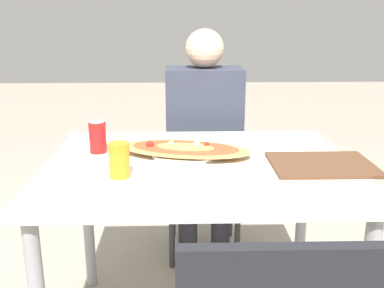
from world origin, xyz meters
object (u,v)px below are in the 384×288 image
at_px(drink_glass, 119,160).
at_px(soda_can, 98,137).
at_px(person_seated, 204,129).
at_px(chair_far_seated, 203,160).
at_px(pizza_main, 185,150).
at_px(dining_table, 199,182).

bearing_deg(drink_glass, soda_can, 113.28).
xyz_separation_m(person_seated, drink_glass, (-0.32, -0.80, 0.10)).
height_order(chair_far_seated, person_seated, person_seated).
bearing_deg(soda_can, drink_glass, -66.72).
bearing_deg(pizza_main, chair_far_seated, 81.26).
height_order(dining_table, person_seated, person_seated).
xyz_separation_m(chair_far_seated, person_seated, (0.00, -0.11, 0.20)).
bearing_deg(soda_can, chair_far_seated, 55.05).
xyz_separation_m(chair_far_seated, soda_can, (-0.44, -0.64, 0.31)).
xyz_separation_m(dining_table, chair_far_seated, (0.05, 0.76, -0.17)).
height_order(chair_far_seated, pizza_main, chair_far_seated).
bearing_deg(drink_glass, pizza_main, 46.97).
relative_size(chair_far_seated, person_seated, 0.74).
bearing_deg(dining_table, pizza_main, 122.49).
bearing_deg(pizza_main, dining_table, -57.51).
relative_size(person_seated, soda_can, 9.72).
distance_m(soda_can, drink_glass, 0.30).
xyz_separation_m(pizza_main, soda_can, (-0.34, 0.04, 0.04)).
bearing_deg(chair_far_seated, drink_glass, 70.47).
distance_m(dining_table, drink_glass, 0.34).
xyz_separation_m(chair_far_seated, drink_glass, (-0.32, -0.91, 0.30)).
bearing_deg(pizza_main, drink_glass, -133.03).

